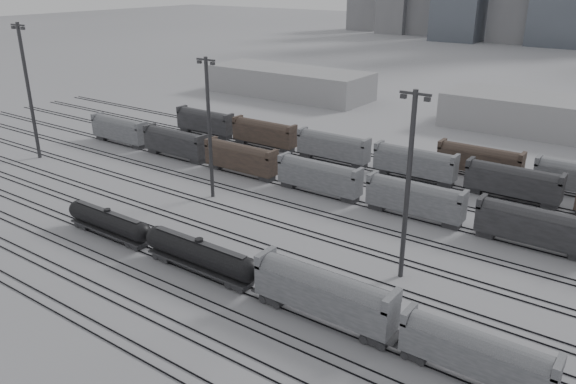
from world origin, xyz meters
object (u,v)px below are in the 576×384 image
Objects in this scene: tank_car_b at (200,254)px; light_mast_a at (28,89)px; hopper_car_a at (324,292)px; hopper_car_b at (477,352)px; tank_car_a at (109,221)px; light_mast_c at (408,183)px.

tank_car_b is 0.68× the size of light_mast_a.
hopper_car_a is 1.16× the size of hopper_car_b.
tank_car_b is 61.66m from light_mast_a.
tank_car_a is 0.62× the size of light_mast_a.
tank_car_a is at bearing 180.00° from hopper_car_a.
hopper_car_b is at bearing -0.00° from tank_car_b.
light_mast_c reaches higher than hopper_car_b.
tank_car_b is at bearing 180.00° from hopper_car_a.
hopper_car_b is 94.51m from light_mast_a.
tank_car_a is 1.17× the size of hopper_car_b.
tank_car_a is 0.91× the size of tank_car_b.
hopper_car_b is at bearing -0.00° from tank_car_a.
light_mast_a is (-76.56, 15.03, 10.33)m from hopper_car_a.
tank_car_b is 33.96m from hopper_car_b.
light_mast_c is (79.25, -1.51, -1.71)m from light_mast_a.
light_mast_c is at bearing 78.73° from hopper_car_a.
light_mast_a reaches higher than tank_car_b.
tank_car_a is 0.71× the size of light_mast_c.
hopper_car_b is (33.96, -0.00, 0.50)m from tank_car_b.
light_mast_c is at bearing 134.80° from hopper_car_b.
tank_car_a is 35.34m from hopper_car_a.
tank_car_a is 17.48m from tank_car_b.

